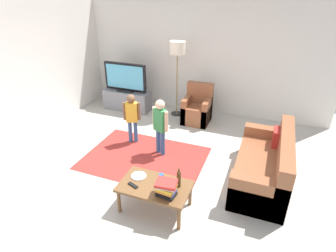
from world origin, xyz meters
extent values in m
plane|color=#B2ADA3|center=(0.00, 0.00, 0.00)|extent=(7.80, 7.80, 0.00)
cube|color=silver|center=(0.00, 3.00, 1.35)|extent=(6.00, 0.12, 2.70)
cube|color=silver|center=(-3.00, 0.00, 1.35)|extent=(0.12, 6.00, 2.70)
cube|color=#9E2D28|center=(-0.39, 0.38, 0.00)|extent=(2.20, 1.60, 0.01)
cube|color=slate|center=(-1.78, 2.30, 0.25)|extent=(1.20, 0.44, 0.50)
cube|color=black|center=(-1.78, 2.25, 0.10)|extent=(1.10, 0.32, 0.03)
cube|color=black|center=(-1.78, 2.28, 0.52)|extent=(0.44, 0.28, 0.03)
cube|color=black|center=(-1.78, 2.28, 0.87)|extent=(1.10, 0.07, 0.68)
cube|color=#59B2D8|center=(-1.78, 2.24, 0.87)|extent=(1.00, 0.01, 0.58)
cube|color=brown|center=(1.68, 0.48, 0.21)|extent=(0.80, 1.80, 0.42)
cube|color=brown|center=(1.98, 0.48, 0.43)|extent=(0.20, 1.80, 0.86)
cube|color=brown|center=(1.68, -0.32, 0.30)|extent=(0.80, 0.20, 0.60)
cube|color=brown|center=(1.68, 1.28, 0.30)|extent=(0.80, 0.20, 0.60)
cube|color=#B22823|center=(1.83, 1.03, 0.56)|extent=(0.10, 0.32, 0.32)
cube|color=brown|center=(0.09, 2.20, 0.21)|extent=(0.60, 0.60, 0.42)
cube|color=brown|center=(0.09, 2.42, 0.45)|extent=(0.60, 0.16, 0.90)
cube|color=brown|center=(-0.15, 2.20, 0.30)|extent=(0.12, 0.60, 0.60)
cube|color=brown|center=(0.33, 2.20, 0.30)|extent=(0.12, 0.60, 0.60)
cylinder|color=#262626|center=(-0.49, 2.45, 0.01)|extent=(0.28, 0.28, 0.02)
cylinder|color=#99844C|center=(-0.49, 2.45, 0.76)|extent=(0.03, 0.03, 1.50)
cylinder|color=silver|center=(-0.49, 2.45, 1.64)|extent=(0.36, 0.36, 0.28)
cylinder|color=#33598C|center=(-0.92, 0.84, 0.23)|extent=(0.08, 0.08, 0.47)
cylinder|color=#33598C|center=(-0.81, 0.88, 0.23)|extent=(0.08, 0.08, 0.47)
cube|color=gold|center=(-0.87, 0.86, 0.67)|extent=(0.25, 0.19, 0.40)
sphere|color=brown|center=(-0.87, 0.86, 0.96)|extent=(0.17, 0.17, 0.17)
cylinder|color=brown|center=(-1.00, 0.81, 0.69)|extent=(0.06, 0.06, 0.36)
cylinder|color=brown|center=(-0.73, 0.91, 0.69)|extent=(0.06, 0.06, 0.36)
cylinder|color=#33598C|center=(-0.23, 0.67, 0.25)|extent=(0.08, 0.08, 0.50)
cylinder|color=#33598C|center=(-0.12, 0.63, 0.25)|extent=(0.08, 0.08, 0.50)
cube|color=#338C4C|center=(-0.17, 0.65, 0.72)|extent=(0.27, 0.21, 0.43)
sphere|color=beige|center=(-0.17, 0.65, 1.02)|extent=(0.18, 0.18, 0.18)
cylinder|color=beige|center=(-0.31, 0.71, 0.74)|extent=(0.07, 0.07, 0.39)
cylinder|color=beige|center=(-0.03, 0.60, 0.74)|extent=(0.07, 0.07, 0.39)
cube|color=brown|center=(0.32, -0.74, 0.40)|extent=(1.00, 0.60, 0.04)
cylinder|color=brown|center=(-0.13, -0.99, 0.19)|extent=(0.05, 0.05, 0.38)
cylinder|color=brown|center=(0.77, -0.99, 0.19)|extent=(0.05, 0.05, 0.38)
cylinder|color=brown|center=(-0.13, -0.49, 0.19)|extent=(0.05, 0.05, 0.38)
cylinder|color=brown|center=(0.77, -0.49, 0.19)|extent=(0.05, 0.05, 0.38)
cube|color=black|center=(0.54, -0.87, 0.44)|extent=(0.27, 0.20, 0.04)
cube|color=#334CA5|center=(0.55, -0.85, 0.48)|extent=(0.24, 0.18, 0.03)
cube|color=orange|center=(0.54, -0.86, 0.51)|extent=(0.25, 0.22, 0.04)
cube|color=yellow|center=(0.53, -0.86, 0.55)|extent=(0.27, 0.23, 0.03)
cube|color=white|center=(0.53, -0.87, 0.58)|extent=(0.28, 0.20, 0.04)
cube|color=red|center=(0.55, -0.87, 0.62)|extent=(0.30, 0.25, 0.04)
cylinder|color=#4C3319|center=(0.64, -0.64, 0.54)|extent=(0.06, 0.06, 0.24)
cylinder|color=#4C3319|center=(0.64, -0.64, 0.69)|extent=(0.02, 0.02, 0.06)
cube|color=black|center=(0.04, -0.86, 0.43)|extent=(0.18, 0.11, 0.02)
cylinder|color=#2659B2|center=(0.37, -0.62, 0.48)|extent=(0.07, 0.07, 0.12)
cylinder|color=white|center=(0.02, -0.64, 0.43)|extent=(0.22, 0.22, 0.02)
cube|color=silver|center=(0.04, -0.64, 0.44)|extent=(0.14, 0.08, 0.01)
camera|label=1|loc=(1.61, -3.56, 2.97)|focal=29.98mm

